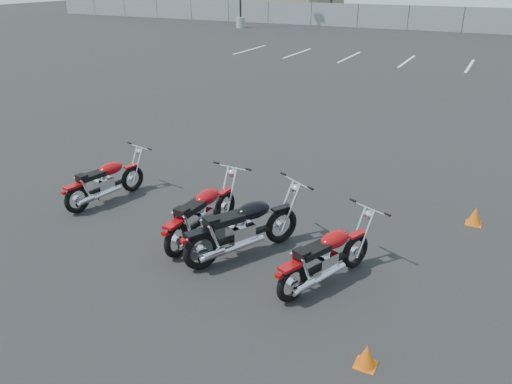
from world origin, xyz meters
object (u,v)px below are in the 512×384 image
at_px(motorcycle_rear_red, 326,257).
at_px(motorcycle_third_red, 202,214).
at_px(motorcycle_front_red, 105,182).
at_px(motorcycle_second_black, 243,228).

bearing_deg(motorcycle_rear_red, motorcycle_third_red, 171.37).
height_order(motorcycle_front_red, motorcycle_second_black, motorcycle_second_black).
bearing_deg(motorcycle_third_red, motorcycle_front_red, 171.02).
distance_m(motorcycle_front_red, motorcycle_third_red, 2.54).
bearing_deg(motorcycle_second_black, motorcycle_rear_red, -6.36).
bearing_deg(motorcycle_second_black, motorcycle_third_red, 167.73).
bearing_deg(motorcycle_front_red, motorcycle_third_red, -8.98).
bearing_deg(motorcycle_front_red, motorcycle_second_black, -9.85).
xyz_separation_m(motorcycle_third_red, motorcycle_rear_red, (2.34, -0.35, -0.02)).
bearing_deg(motorcycle_rear_red, motorcycle_front_red, 171.19).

